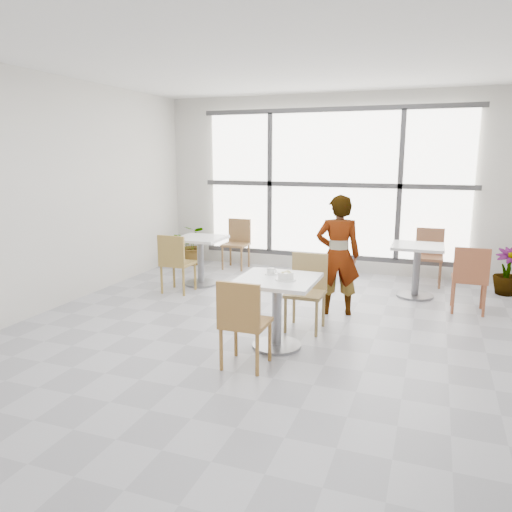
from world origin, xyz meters
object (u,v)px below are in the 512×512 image
(oatmeal_bowl, at_px, (286,276))
(bg_chair_right_far, at_px, (429,252))
(person, at_px, (338,255))
(bg_chair_right_near, at_px, (470,275))
(bg_chair_left_far, at_px, (237,240))
(bg_table_left, at_px, (201,254))
(main_table, at_px, (277,299))
(plant_right, at_px, (507,272))
(chair_far, at_px, (307,286))
(bg_chair_left_near, at_px, (175,260))
(chair_near, at_px, (243,318))
(coffee_cup, at_px, (271,271))
(plant_left, at_px, (194,245))
(bg_table_right, at_px, (417,263))

(oatmeal_bowl, height_order, bg_chair_right_far, bg_chair_right_far)
(person, bearing_deg, bg_chair_right_near, -174.65)
(bg_chair_left_far, bearing_deg, bg_table_left, -94.09)
(bg_chair_right_near, xyz_separation_m, bg_chair_right_far, (-0.52, 1.38, 0.00))
(main_table, bearing_deg, plant_right, 50.29)
(chair_far, bearing_deg, bg_chair_left_near, 160.65)
(plant_right, bearing_deg, chair_near, -125.92)
(coffee_cup, relative_size, person, 0.10)
(bg_chair_right_far, relative_size, plant_right, 1.28)
(person, distance_m, plant_left, 3.63)
(coffee_cup, height_order, bg_chair_right_near, bg_chair_right_near)
(bg_table_left, distance_m, bg_chair_right_far, 3.56)
(bg_table_right, bearing_deg, bg_chair_right_far, 79.68)
(main_table, xyz_separation_m, person, (0.38, 1.32, 0.24))
(chair_far, height_order, bg_table_left, chair_far)
(plant_left, bearing_deg, bg_chair_right_near, -16.45)
(bg_table_right, xyz_separation_m, plant_left, (-3.95, 0.80, -0.12))
(oatmeal_bowl, xyz_separation_m, bg_chair_left_near, (-2.12, 1.49, -0.29))
(oatmeal_bowl, distance_m, coffee_cup, 0.28)
(coffee_cup, bearing_deg, chair_far, 65.30)
(bg_table_right, bearing_deg, main_table, -117.54)
(chair_near, bearing_deg, bg_table_left, -56.50)
(bg_chair_left_far, distance_m, plant_left, 0.87)
(coffee_cup, distance_m, bg_table_right, 2.74)
(bg_table_left, height_order, plant_left, bg_table_left)
(bg_chair_left_near, xyz_separation_m, plant_right, (4.54, 1.59, -0.16))
(main_table, bearing_deg, oatmeal_bowl, -22.56)
(bg_chair_right_near, distance_m, plant_right, 1.27)
(bg_chair_left_near, height_order, bg_chair_right_near, same)
(main_table, height_order, bg_chair_right_far, bg_chair_right_far)
(chair_near, height_order, coffee_cup, chair_near)
(person, height_order, bg_table_left, person)
(chair_near, height_order, chair_far, same)
(chair_near, xyz_separation_m, plant_right, (2.66, 3.67, -0.16))
(bg_table_right, bearing_deg, person, -128.36)
(plant_right, bearing_deg, bg_chair_left_near, -160.70)
(bg_chair_left_near, bearing_deg, bg_table_left, -101.89)
(main_table, relative_size, bg_chair_right_near, 0.92)
(bg_chair_left_near, xyz_separation_m, bg_chair_right_near, (3.97, 0.46, 0.00))
(chair_near, distance_m, person, 2.03)
(oatmeal_bowl, bearing_deg, bg_table_right, 64.78)
(coffee_cup, bearing_deg, oatmeal_bowl, -39.16)
(plant_left, relative_size, plant_right, 1.08)
(main_table, height_order, chair_far, chair_far)
(oatmeal_bowl, bearing_deg, chair_far, 86.80)
(oatmeal_bowl, height_order, bg_chair_right_near, bg_chair_right_near)
(coffee_cup, relative_size, plant_left, 0.22)
(bg_chair_right_far, bearing_deg, bg_table_right, -100.32)
(bg_chair_right_far, relative_size, plant_left, 1.18)
(bg_chair_right_near, bearing_deg, bg_table_right, -40.16)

